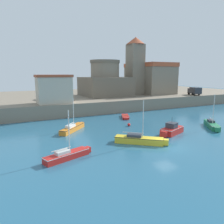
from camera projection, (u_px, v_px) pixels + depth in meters
The scene contains 13 objects.
ground_plane at pixel (166, 147), 26.98m from camera, with size 200.00×200.00×0.00m, color #28607F.
quay_seawall at pixel (70, 99), 64.41m from camera, with size 120.00×40.00×2.81m, color gray.
sailboat_red_0 at pixel (67, 155), 23.18m from camera, with size 5.65×2.76×5.22m.
dinghy_red_1 at pixel (125, 117), 44.61m from camera, with size 2.86×4.39×0.55m.
sailboat_green_2 at pixel (212, 124), 36.66m from camera, with size 4.63×5.71×5.61m.
sailboat_orange_3 at pixel (73, 128), 34.45m from camera, with size 5.38×5.39×5.22m.
motorboat_red_4 at pixel (172, 130), 32.70m from camera, with size 5.10×3.21×2.62m.
sailboat_yellow_5 at pixel (140, 140), 28.29m from camera, with size 5.95×5.24×5.64m.
mooring_buoy at pixel (129, 125), 37.53m from camera, with size 0.53×0.53×0.53m, color red.
church at pixel (147, 76), 67.46m from camera, with size 14.35×15.68×16.25m.
fortress at pixel (105, 83), 60.41m from camera, with size 12.22×12.22×9.68m.
harbor_shed_near_wharf at pixel (54, 89), 45.28m from camera, with size 7.10×5.04×5.90m.
truck_on_quay at pixel (195, 91), 62.78m from camera, with size 3.20×4.71×2.20m.
Camera 1 is at (-17.53, -20.07, 9.00)m, focal length 35.00 mm.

